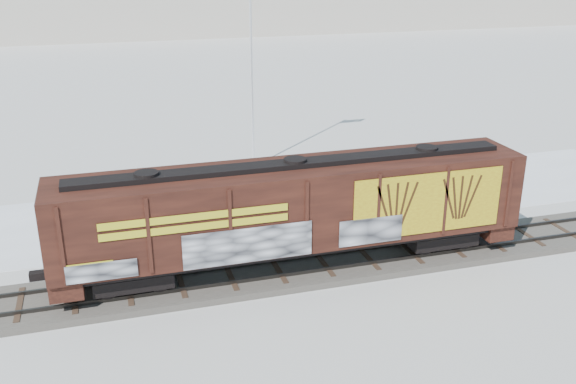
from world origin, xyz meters
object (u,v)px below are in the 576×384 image
object	(u,v)px
flagpole	(254,86)
car_silver	(130,213)
hopper_railcar	(295,208)
car_dark	(380,194)
car_white	(334,188)

from	to	relation	value
flagpole	car_silver	xyz separation A→B (m)	(-8.04, -7.40, -4.32)
hopper_railcar	car_dark	distance (m)	8.95
hopper_railcar	car_silver	world-z (taller)	hopper_railcar
hopper_railcar	car_dark	size ratio (longest dim) A/B	4.05
car_silver	car_dark	world-z (taller)	car_silver
hopper_railcar	flagpole	world-z (taller)	flagpole
car_dark	car_silver	bearing A→B (deg)	82.52
car_white	car_silver	bearing A→B (deg)	66.71
car_silver	car_dark	distance (m)	12.77
car_white	car_dark	world-z (taller)	car_white
hopper_railcar	flagpole	bearing A→B (deg)	82.85
flagpole	car_white	xyz separation A→B (m)	(2.58, -7.11, -4.29)
flagpole	car_silver	world-z (taller)	flagpole
car_silver	car_white	bearing A→B (deg)	-81.09
car_silver	car_white	xyz separation A→B (m)	(10.62, 0.28, 0.04)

